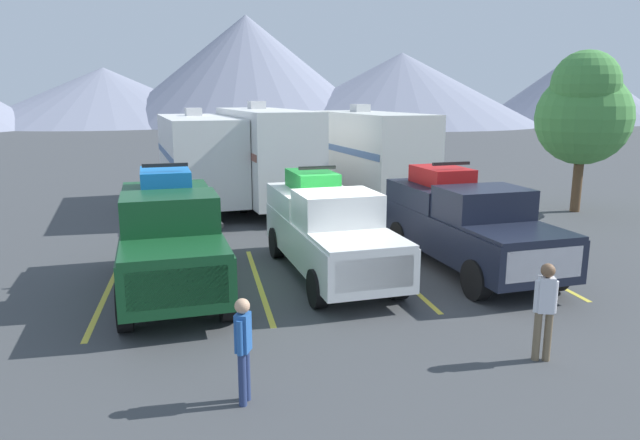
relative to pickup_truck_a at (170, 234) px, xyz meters
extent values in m
plane|color=#3F4244|center=(3.60, 0.10, -1.27)|extent=(240.00, 240.00, 0.00)
cube|color=#144723|center=(0.02, -0.23, -0.30)|extent=(2.49, 5.71, 0.99)
cube|color=#144723|center=(0.18, -2.23, 0.24)|extent=(2.08, 1.71, 0.08)
cube|color=#144723|center=(0.06, -0.73, 0.61)|extent=(2.03, 1.60, 0.81)
cube|color=slate|center=(0.11, -1.31, 0.65)|extent=(1.80, 0.38, 0.60)
cube|color=#144723|center=(-0.10, 1.26, 0.52)|extent=(2.20, 2.71, 0.63)
cube|color=silver|center=(0.25, -2.97, -0.25)|extent=(1.73, 0.20, 0.69)
cylinder|color=black|center=(1.11, -2.04, -0.79)|extent=(0.36, 0.98, 0.96)
cylinder|color=black|center=(-0.76, -2.19, -0.79)|extent=(0.36, 0.98, 0.96)
cylinder|color=black|center=(0.80, 1.73, -0.79)|extent=(0.36, 0.98, 0.96)
cylinder|color=black|center=(-1.07, 1.57, -0.79)|extent=(0.36, 0.98, 0.96)
cube|color=blue|center=(-0.10, 1.26, 1.06)|extent=(1.25, 1.72, 0.45)
cylinder|color=black|center=(0.40, 0.74, 1.05)|extent=(0.22, 0.45, 0.44)
cylinder|color=black|center=(-0.51, 0.67, 1.05)|extent=(0.22, 0.45, 0.44)
cylinder|color=black|center=(0.30, 1.86, 1.05)|extent=(0.22, 0.45, 0.44)
cylinder|color=black|center=(-0.61, 1.79, 1.05)|extent=(0.22, 0.45, 0.44)
cube|color=black|center=(-0.07, 0.81, 1.43)|extent=(1.02, 0.16, 0.08)
cube|color=white|center=(3.67, 0.27, -0.41)|extent=(2.37, 5.86, 0.92)
cube|color=white|center=(3.84, -1.78, 0.09)|extent=(1.96, 1.75, 0.08)
cube|color=white|center=(3.71, -0.24, 0.45)|extent=(1.91, 1.63, 0.80)
cube|color=slate|center=(3.76, -0.84, 0.49)|extent=(1.69, 0.36, 0.59)
cube|color=white|center=(3.54, 1.81, 0.33)|extent=(2.08, 2.78, 0.57)
cube|color=silver|center=(3.90, -2.55, -0.36)|extent=(1.62, 0.19, 0.64)
cylinder|color=black|center=(4.70, -1.60, -0.87)|extent=(0.35, 0.83, 0.81)
cylinder|color=black|center=(2.95, -1.74, -0.87)|extent=(0.35, 0.83, 0.81)
cylinder|color=black|center=(4.38, 2.28, -0.87)|extent=(0.35, 0.83, 0.81)
cylinder|color=black|center=(2.63, 2.13, -0.87)|extent=(0.35, 0.83, 0.81)
cube|color=green|center=(3.54, 1.81, 0.84)|extent=(1.18, 1.76, 0.45)
cylinder|color=black|center=(4.01, 1.27, 0.84)|extent=(0.22, 0.45, 0.44)
cylinder|color=black|center=(3.16, 1.19, 0.84)|extent=(0.22, 0.45, 0.44)
cylinder|color=black|center=(3.92, 2.42, 0.84)|extent=(0.22, 0.45, 0.44)
cylinder|color=black|center=(3.06, 2.35, 0.84)|extent=(0.22, 0.45, 0.44)
cube|color=black|center=(3.58, 1.34, 1.22)|extent=(0.96, 0.16, 0.08)
cube|color=black|center=(7.14, 0.02, -0.37)|extent=(2.56, 5.84, 0.93)
cube|color=black|center=(7.31, -2.02, 0.14)|extent=(2.14, 1.75, 0.08)
cube|color=black|center=(7.18, -0.49, 0.49)|extent=(2.09, 1.64, 0.77)
cube|color=slate|center=(7.23, -1.08, 0.53)|extent=(1.86, 0.37, 0.57)
cube|color=black|center=(7.01, 1.55, 0.38)|extent=(2.26, 2.78, 0.57)
cube|color=silver|center=(7.37, -2.78, -0.32)|extent=(1.78, 0.21, 0.65)
cylinder|color=black|center=(8.26, -1.83, -0.83)|extent=(0.35, 0.90, 0.88)
cylinder|color=black|center=(6.34, -1.99, -0.83)|extent=(0.35, 0.90, 0.88)
cylinder|color=black|center=(7.94, 2.03, -0.83)|extent=(0.35, 0.90, 0.88)
cylinder|color=black|center=(6.02, 1.87, -0.83)|extent=(0.35, 0.90, 0.88)
cube|color=red|center=(7.01, 1.55, 0.89)|extent=(1.29, 1.76, 0.45)
cylinder|color=black|center=(7.53, 1.02, 0.89)|extent=(0.22, 0.45, 0.44)
cylinder|color=black|center=(6.59, 0.94, 0.89)|extent=(0.22, 0.45, 0.44)
cylinder|color=black|center=(7.43, 2.16, 0.89)|extent=(0.22, 0.45, 0.44)
cylinder|color=black|center=(6.49, 2.08, 0.89)|extent=(0.22, 0.45, 0.44)
cube|color=black|center=(7.05, 1.08, 1.27)|extent=(1.05, 0.17, 0.08)
cube|color=gold|center=(-1.42, 0.10, -1.27)|extent=(0.12, 5.50, 0.01)
cube|color=gold|center=(1.92, 0.10, -1.27)|extent=(0.12, 5.50, 0.01)
cube|color=gold|center=(5.27, 0.10, -1.27)|extent=(0.12, 5.50, 0.01)
cube|color=gold|center=(8.62, 0.10, -1.27)|extent=(0.12, 5.50, 0.01)
cube|color=white|center=(0.69, 9.62, 0.73)|extent=(3.33, 7.47, 2.94)
cube|color=#4C6B99|center=(-0.53, 9.46, 0.88)|extent=(0.88, 6.88, 0.24)
cube|color=silver|center=(0.56, 10.69, 2.36)|extent=(0.68, 0.77, 0.30)
cube|color=#333333|center=(1.22, 5.44, -0.95)|extent=(0.27, 1.21, 0.12)
cylinder|color=black|center=(1.92, 8.90, -0.89)|extent=(0.31, 0.78, 0.76)
cylinder|color=black|center=(-0.32, 8.62, -0.89)|extent=(0.31, 0.78, 0.76)
cylinder|color=black|center=(1.71, 10.62, -0.89)|extent=(0.31, 0.78, 0.76)
cylinder|color=black|center=(-0.53, 10.34, -0.89)|extent=(0.31, 0.78, 0.76)
cube|color=white|center=(3.17, 9.40, 0.86)|extent=(3.32, 8.16, 3.20)
cube|color=brown|center=(2.00, 9.25, 1.02)|extent=(0.96, 7.55, 0.24)
cube|color=silver|center=(3.03, 10.58, 2.61)|extent=(0.68, 0.77, 0.30)
cube|color=#333333|center=(3.74, 4.87, -0.95)|extent=(0.27, 1.21, 0.12)
cylinder|color=black|center=(4.37, 8.59, -0.89)|extent=(0.31, 0.78, 0.76)
cylinder|color=black|center=(2.22, 8.32, -0.89)|extent=(0.31, 0.78, 0.76)
cylinder|color=black|center=(4.13, 10.48, -0.89)|extent=(0.31, 0.78, 0.76)
cylinder|color=black|center=(1.98, 10.21, -0.89)|extent=(0.31, 0.78, 0.76)
cube|color=silver|center=(7.25, 8.91, 0.80)|extent=(3.19, 7.32, 3.08)
cube|color=#4C6B99|center=(6.08, 8.77, 0.95)|extent=(0.86, 6.76, 0.24)
cube|color=silver|center=(7.11, 9.97, 2.49)|extent=(0.68, 0.77, 0.30)
cube|color=#333333|center=(7.76, 4.80, -0.95)|extent=(0.27, 1.21, 0.12)
cylinder|color=black|center=(8.42, 8.20, -0.89)|extent=(0.31, 0.78, 0.76)
cylinder|color=black|center=(6.29, 7.94, -0.89)|extent=(0.31, 0.78, 0.76)
cylinder|color=black|center=(8.21, 9.89, -0.89)|extent=(0.31, 0.78, 0.76)
cylinder|color=black|center=(6.07, 9.62, -0.89)|extent=(0.31, 0.78, 0.76)
cylinder|color=#726047|center=(6.13, -4.89, -0.85)|extent=(0.12, 0.12, 0.83)
cylinder|color=#726047|center=(5.96, -4.84, -0.85)|extent=(0.12, 0.12, 0.83)
cube|color=silver|center=(6.04, -4.87, -0.14)|extent=(0.29, 0.26, 0.59)
sphere|color=brown|center=(6.04, -4.87, 0.27)|extent=(0.23, 0.23, 0.23)
cylinder|color=silver|center=(6.17, -4.91, -0.17)|extent=(0.10, 0.10, 0.53)
cylinder|color=silver|center=(5.92, -4.82, -0.17)|extent=(0.10, 0.10, 0.53)
cylinder|color=navy|center=(1.22, -5.14, -0.88)|extent=(0.11, 0.11, 0.78)
cylinder|color=navy|center=(1.15, -5.28, -0.88)|extent=(0.11, 0.11, 0.78)
cube|color=#2659A5|center=(1.18, -5.21, -0.21)|extent=(0.26, 0.28, 0.56)
sphere|color=tan|center=(1.18, -5.21, 0.18)|extent=(0.21, 0.21, 0.21)
cylinder|color=#2659A5|center=(1.24, -5.09, -0.24)|extent=(0.09, 0.09, 0.50)
cylinder|color=#2659A5|center=(1.13, -5.32, -0.24)|extent=(0.09, 0.09, 0.50)
cylinder|color=brown|center=(14.39, 6.04, 0.03)|extent=(0.35, 0.35, 2.61)
sphere|color=#478C42|center=(14.39, 6.04, 2.18)|extent=(3.38, 3.38, 3.38)
sphere|color=#478C42|center=(14.11, 5.71, 3.37)|extent=(2.36, 2.36, 2.36)
cone|color=gray|center=(-12.81, 81.14, 2.90)|extent=(38.25, 38.25, 8.35)
cone|color=gray|center=(8.51, 79.15, 6.83)|extent=(41.13, 41.13, 16.19)
cone|color=gray|center=(31.09, 72.03, 3.98)|extent=(40.97, 40.97, 10.49)
cone|color=gray|center=(60.66, 72.46, 4.15)|extent=(28.96, 28.96, 10.84)
camera|label=1|loc=(0.69, -12.69, 2.99)|focal=32.35mm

